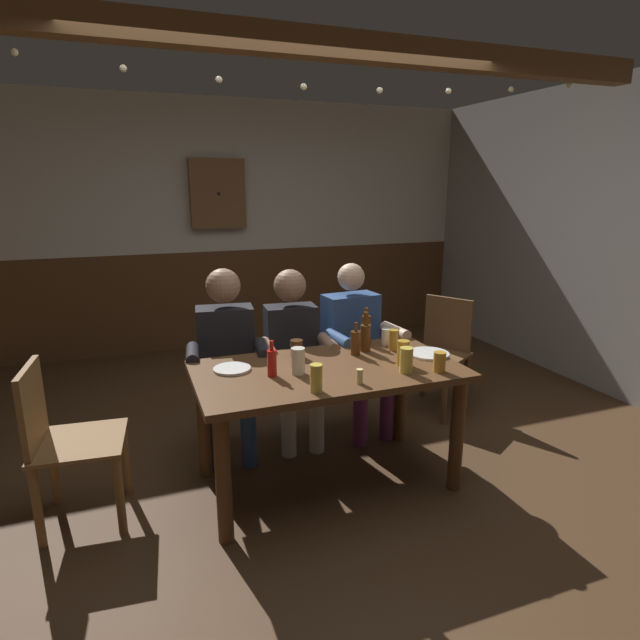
% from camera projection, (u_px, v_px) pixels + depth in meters
% --- Properties ---
extents(ground_plane, '(7.00, 7.00, 0.00)m').
position_uv_depth(ground_plane, '(322.00, 474.00, 3.25)').
color(ground_plane, '#4C331E').
extents(back_wall_upper, '(5.47, 0.12, 1.55)m').
position_uv_depth(back_wall_upper, '(223.00, 176.00, 5.49)').
color(back_wall_upper, beige).
extents(back_wall_wainscot, '(5.47, 0.12, 1.05)m').
position_uv_depth(back_wall_wainscot, '(228.00, 297.00, 5.82)').
color(back_wall_wainscot, brown).
rests_on(back_wall_wainscot, ground_plane).
extents(ceiling_beam, '(4.92, 0.14, 0.16)m').
position_uv_depth(ceiling_beam, '(301.00, 42.00, 2.94)').
color(ceiling_beam, brown).
extents(dining_table, '(1.51, 0.82, 0.73)m').
position_uv_depth(dining_table, '(327.00, 386.00, 3.02)').
color(dining_table, brown).
rests_on(dining_table, ground_plane).
extents(person_0, '(0.54, 0.54, 1.22)m').
position_uv_depth(person_0, '(227.00, 353.00, 3.43)').
color(person_0, black).
rests_on(person_0, ground_plane).
extents(person_1, '(0.51, 0.51, 1.19)m').
position_uv_depth(person_1, '(293.00, 348.00, 3.58)').
color(person_1, black).
rests_on(person_1, ground_plane).
extents(person_2, '(0.55, 0.53, 1.21)m').
position_uv_depth(person_2, '(355.00, 341.00, 3.74)').
color(person_2, '#2D4C84').
rests_on(person_2, ground_plane).
extents(chair_empty_near_right, '(0.48, 0.48, 0.88)m').
position_uv_depth(chair_empty_near_right, '(62.00, 439.00, 2.69)').
color(chair_empty_near_right, brown).
rests_on(chair_empty_near_right, ground_plane).
extents(chair_empty_near_left, '(0.60, 0.60, 0.88)m').
position_uv_depth(chair_empty_near_left, '(440.00, 350.00, 4.14)').
color(chair_empty_near_left, brown).
rests_on(chair_empty_near_left, ground_plane).
extents(table_candle, '(0.04, 0.04, 0.08)m').
position_uv_depth(table_candle, '(360.00, 376.00, 2.74)').
color(table_candle, '#F9E08C').
rests_on(table_candle, dining_table).
extents(plate_0, '(0.21, 0.21, 0.01)m').
position_uv_depth(plate_0, '(232.00, 369.00, 2.95)').
color(plate_0, white).
rests_on(plate_0, dining_table).
extents(plate_1, '(0.25, 0.25, 0.01)m').
position_uv_depth(plate_1, '(429.00, 354.00, 3.21)').
color(plate_1, white).
rests_on(plate_1, dining_table).
extents(bottle_0, '(0.07, 0.07, 0.25)m').
position_uv_depth(bottle_0, '(365.00, 336.00, 3.27)').
color(bottle_0, '#593314').
rests_on(bottle_0, dining_table).
extents(bottle_1, '(0.06, 0.06, 0.24)m').
position_uv_depth(bottle_1, '(366.00, 329.00, 3.42)').
color(bottle_1, '#593314').
rests_on(bottle_1, dining_table).
extents(bottle_2, '(0.05, 0.05, 0.20)m').
position_uv_depth(bottle_2, '(272.00, 362.00, 2.84)').
color(bottle_2, red).
rests_on(bottle_2, dining_table).
extents(bottle_3, '(0.06, 0.06, 0.20)m').
position_uv_depth(bottle_3, '(356.00, 342.00, 3.20)').
color(bottle_3, '#593314').
rests_on(bottle_3, dining_table).
extents(pint_glass_0, '(0.08, 0.08, 0.11)m').
position_uv_depth(pint_glass_0, '(297.00, 348.00, 3.17)').
color(pint_glass_0, '#4C2D19').
rests_on(pint_glass_0, dining_table).
extents(pint_glass_1, '(0.07, 0.07, 0.11)m').
position_uv_depth(pint_glass_1, '(440.00, 362.00, 2.92)').
color(pint_glass_1, gold).
rests_on(pint_glass_1, dining_table).
extents(pint_glass_2, '(0.06, 0.06, 0.13)m').
position_uv_depth(pint_glass_2, '(394.00, 340.00, 3.29)').
color(pint_glass_2, gold).
rests_on(pint_glass_2, dining_table).
extents(pint_glass_3, '(0.06, 0.06, 0.15)m').
position_uv_depth(pint_glass_3, '(316.00, 378.00, 2.63)').
color(pint_glass_3, '#E5C64C').
rests_on(pint_glass_3, dining_table).
extents(pint_glass_4, '(0.07, 0.07, 0.14)m').
position_uv_depth(pint_glass_4, '(406.00, 360.00, 2.90)').
color(pint_glass_4, '#E5C64C').
rests_on(pint_glass_4, dining_table).
extents(pint_glass_5, '(0.08, 0.08, 0.15)m').
position_uv_depth(pint_glass_5, '(298.00, 361.00, 2.88)').
color(pint_glass_5, white).
rests_on(pint_glass_5, dining_table).
extents(pint_glass_6, '(0.06, 0.06, 0.11)m').
position_uv_depth(pint_glass_6, '(386.00, 337.00, 3.41)').
color(pint_glass_6, white).
rests_on(pint_glass_6, dining_table).
extents(pint_glass_7, '(0.07, 0.07, 0.15)m').
position_uv_depth(pint_glass_7, '(403.00, 353.00, 3.02)').
color(pint_glass_7, gold).
rests_on(pint_glass_7, dining_table).
extents(wall_dart_cabinet, '(0.56, 0.15, 0.70)m').
position_uv_depth(wall_dart_cabinet, '(218.00, 194.00, 5.39)').
color(wall_dart_cabinet, brown).
extents(string_lights, '(3.86, 0.04, 0.16)m').
position_uv_depth(string_lights, '(304.00, 77.00, 2.94)').
color(string_lights, '#F9EAB2').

